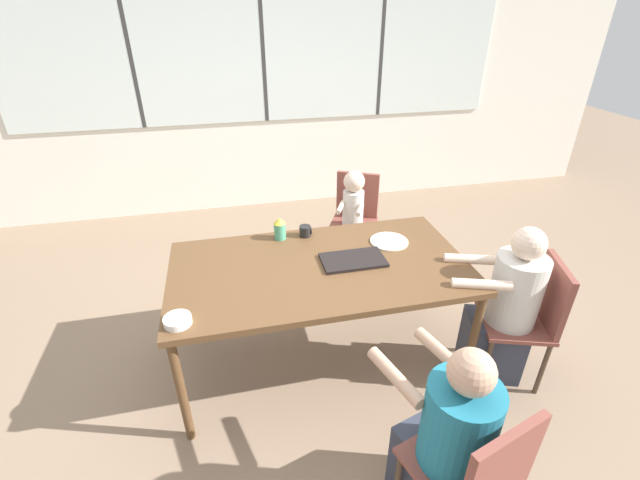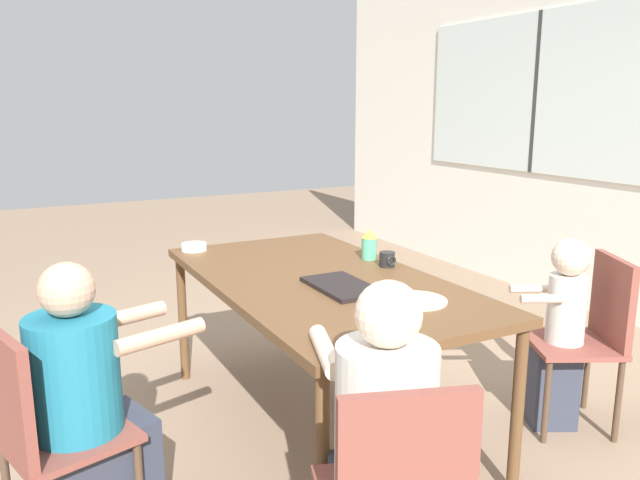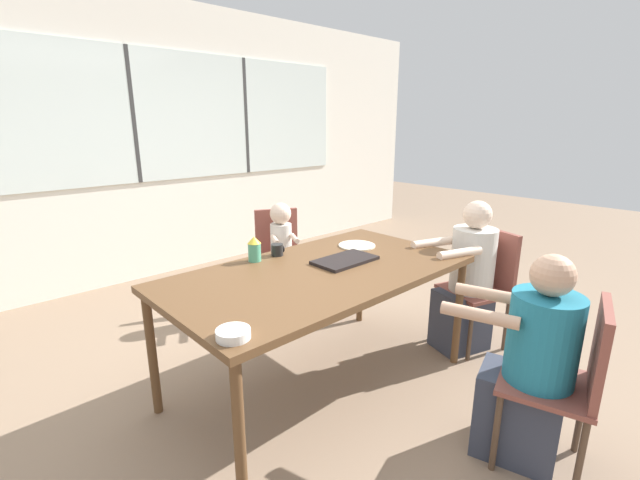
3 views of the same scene
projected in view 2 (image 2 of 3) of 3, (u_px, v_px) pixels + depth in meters
The scene contains 12 objects.
ground_plane at pixel (320, 426), 3.12m from camera, with size 16.00×16.00×0.00m, color #8C725B.
dining_table at pixel (320, 288), 2.97m from camera, with size 1.82×0.98×0.77m.
chair_for_man_blue_shirt at pixel (39, 424), 2.11m from camera, with size 0.50×0.50×0.86m.
chair_for_toddler at pixel (592, 327), 3.03m from camera, with size 0.54×0.54×0.86m.
person_woman_green_shirt at pixel (382, 467), 1.90m from camera, with size 0.61×0.46×1.09m.
person_man_blue_shirt at pixel (88, 418), 2.24m from camera, with size 0.45×0.62×1.06m.
person_toddler at pixel (560, 336), 3.04m from camera, with size 0.31×0.37×0.96m.
food_tray_dark at pixel (341, 286), 2.77m from camera, with size 0.40×0.23×0.02m.
coffee_mug at pixel (387, 259), 3.14m from camera, with size 0.08×0.08×0.08m.
sippy_cup at pixel (369, 244), 3.28m from camera, with size 0.08×0.08×0.16m.
bowl_white_shallow at pixel (194, 247), 3.49m from camera, with size 0.14×0.14×0.04m.
plate_tortillas at pixel (416, 300), 2.59m from camera, with size 0.26×0.26×0.01m.
Camera 2 is at (2.52, -1.32, 1.57)m, focal length 35.00 mm.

